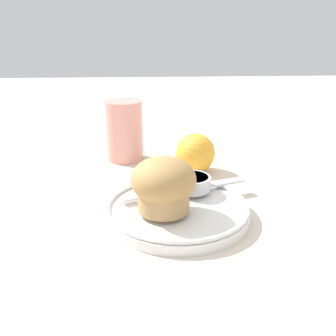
% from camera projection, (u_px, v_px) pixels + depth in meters
% --- Properties ---
extents(ground_plane, '(3.00, 3.00, 0.00)m').
position_uv_depth(ground_plane, '(177.00, 213.00, 0.53)').
color(ground_plane, beige).
extents(plate, '(0.20, 0.20, 0.02)m').
position_uv_depth(plate, '(176.00, 210.00, 0.52)').
color(plate, white).
rests_on(plate, ground_plane).
extents(muffin, '(0.09, 0.09, 0.07)m').
position_uv_depth(muffin, '(164.00, 185.00, 0.49)').
color(muffin, tan).
rests_on(muffin, plate).
extents(cream_ramekin, '(0.06, 0.06, 0.02)m').
position_uv_depth(cream_ramekin, '(192.00, 182.00, 0.56)').
color(cream_ramekin, silver).
rests_on(cream_ramekin, plate).
extents(berry_pair, '(0.02, 0.01, 0.01)m').
position_uv_depth(berry_pair, '(155.00, 186.00, 0.56)').
color(berry_pair, '#B7192D').
rests_on(berry_pair, plate).
extents(butter_knife, '(0.19, 0.08, 0.00)m').
position_uv_depth(butter_knife, '(186.00, 189.00, 0.56)').
color(butter_knife, silver).
rests_on(butter_knife, plate).
extents(orange_fruit, '(0.07, 0.07, 0.07)m').
position_uv_depth(orange_fruit, '(195.00, 153.00, 0.67)').
color(orange_fruit, '#F4A82D').
rests_on(orange_fruit, ground_plane).
extents(juice_glass, '(0.07, 0.07, 0.12)m').
position_uv_depth(juice_glass, '(124.00, 131.00, 0.73)').
color(juice_glass, '#E5998C').
rests_on(juice_glass, ground_plane).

